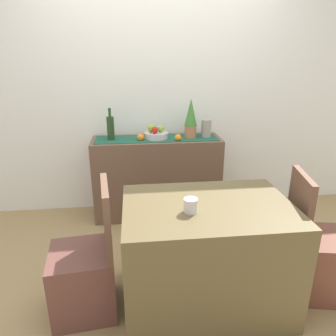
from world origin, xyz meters
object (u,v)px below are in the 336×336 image
wine_bottle (111,128)px  dining_table (206,254)px  potted_plant (191,118)px  coffee_cup (191,205)px  chair_near_window (86,276)px  chair_by_corner (315,259)px  fruit_bowl (156,135)px  sideboard_console (157,177)px  ceramic_vase (206,129)px

wine_bottle → dining_table: wine_bottle is taller
potted_plant → coffee_cup: (-0.26, -1.42, -0.26)m
wine_bottle → chair_near_window: 1.50m
coffee_cup → chair_near_window: size_ratio=0.10×
dining_table → chair_by_corner: (0.80, 0.00, -0.10)m
fruit_bowl → coffee_cup: fruit_bowl is taller
dining_table → chair_by_corner: chair_by_corner is taller
sideboard_console → chair_by_corner: size_ratio=1.45×
potted_plant → coffee_cup: bearing=-100.2°
wine_bottle → potted_plant: (0.80, -0.00, 0.08)m
coffee_cup → chair_by_corner: size_ratio=0.10×
dining_table → chair_near_window: bearing=179.9°
coffee_cup → ceramic_vase: bearing=73.5°
potted_plant → chair_by_corner: size_ratio=0.44×
wine_bottle → coffee_cup: bearing=-69.0°
dining_table → chair_by_corner: 0.81m
fruit_bowl → wine_bottle: bearing=180.0°
potted_plant → chair_near_window: potted_plant is taller
sideboard_console → chair_near_window: chair_near_window is taller
potted_plant → chair_by_corner: 1.68m
sideboard_console → coffee_cup: (0.09, -1.42, 0.36)m
ceramic_vase → coffee_cup: bearing=-106.5°
fruit_bowl → wine_bottle: wine_bottle is taller
fruit_bowl → dining_table: fruit_bowl is taller
sideboard_console → potted_plant: potted_plant is taller
fruit_bowl → dining_table: size_ratio=0.22×
coffee_cup → wine_bottle: bearing=111.0°
potted_plant → coffee_cup: size_ratio=4.60×
ceramic_vase → dining_table: ceramic_vase is taller
ceramic_vase → fruit_bowl: bearing=180.0°
potted_plant → dining_table: bearing=-95.4°
fruit_bowl → wine_bottle: 0.46m
wine_bottle → dining_table: size_ratio=0.29×
sideboard_console → fruit_bowl: fruit_bowl is taller
ceramic_vase → potted_plant: size_ratio=0.46×
ceramic_vase → chair_near_window: ceramic_vase is taller
sideboard_console → chair_near_window: bearing=-113.6°
potted_plant → dining_table: potted_plant is taller
fruit_bowl → coffee_cup: size_ratio=2.71×
ceramic_vase → potted_plant: potted_plant is taller
potted_plant → sideboard_console: bearing=180.0°
ceramic_vase → coffee_cup: size_ratio=2.12×
chair_by_corner → ceramic_vase: bearing=111.2°
coffee_cup → chair_by_corner: chair_by_corner is taller
wine_bottle → coffee_cup: (0.54, -1.42, -0.18)m
sideboard_console → potted_plant: (0.35, -0.00, 0.62)m
fruit_bowl → dining_table: (0.22, -1.33, -0.50)m
ceramic_vase → dining_table: 1.47m
chair_near_window → ceramic_vase: bearing=50.6°
dining_table → coffee_cup: bearing=-146.6°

